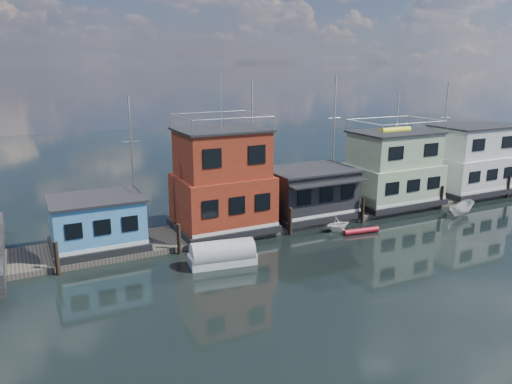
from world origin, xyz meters
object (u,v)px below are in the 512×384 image
houseboat_white (470,160)px  houseboat_red (222,182)px  dinghy_white (338,224)px  motorboat (461,209)px  tarp_runabout (222,255)px  houseboat_dark (310,192)px  red_kayak (361,231)px  houseboat_blue (97,223)px  houseboat_green (393,169)px

houseboat_white → houseboat_red: bearing=-180.0°
houseboat_red → dinghy_white: houseboat_red is taller
motorboat → tarp_runabout: 23.01m
houseboat_dark → dinghy_white: size_ratio=3.28×
houseboat_white → red_kayak: bearing=-163.8°
houseboat_blue → houseboat_green: bearing=0.0°
houseboat_green → red_kayak: (-7.31, -5.01, -3.33)m
tarp_runabout → houseboat_red: bearing=75.1°
houseboat_dark → motorboat: bearing=-22.2°
houseboat_white → houseboat_blue: bearing=-180.0°
houseboat_blue → houseboat_white: (36.50, 0.00, 1.33)m
houseboat_blue → motorboat: (30.00, -5.12, -1.58)m
houseboat_white → dinghy_white: bearing=-168.8°
houseboat_dark → houseboat_green: size_ratio=0.88×
houseboat_dark → red_kayak: bearing=-71.3°
houseboat_blue → red_kayak: houseboat_blue is taller
motorboat → red_kayak: (-10.80, 0.10, -0.40)m
houseboat_green → dinghy_white: (-8.67, -3.71, -2.95)m
dinghy_white → tarp_runabout: tarp_runabout is taller
red_kayak → dinghy_white: bearing=143.1°
dinghy_white → motorboat: bearing=-97.7°
tarp_runabout → dinghy_white: bearing=19.6°
houseboat_dark → red_kayak: size_ratio=2.47×
houseboat_dark → motorboat: 13.61m
red_kayak → tarp_runabout: bearing=-168.9°
houseboat_red → houseboat_white: (27.00, 0.00, -0.57)m
houseboat_blue → red_kayak: bearing=-14.6°
tarp_runabout → red_kayak: bearing=12.3°
houseboat_red → houseboat_white: size_ratio=1.41×
houseboat_dark → houseboat_blue: bearing=179.9°
dinghy_white → houseboat_blue: bearing=77.1°
houseboat_green → red_kayak: bearing=-145.5°
houseboat_dark → red_kayak: 5.71m
houseboat_green → houseboat_white: 10.00m
houseboat_blue → dinghy_white: (17.83, -3.71, -1.61)m
houseboat_green → red_kayak: size_ratio=2.81×
houseboat_dark → houseboat_green: 9.07m
red_kayak → houseboat_green: bearing=41.4°
houseboat_red → houseboat_white: houseboat_red is taller
houseboat_red → motorboat: 21.41m
houseboat_blue → tarp_runabout: houseboat_blue is taller
houseboat_white → red_kayak: size_ratio=2.81×
houseboat_dark → dinghy_white: houseboat_dark is taller
houseboat_red → houseboat_green: (17.00, 0.00, -0.55)m
houseboat_white → red_kayak: (-17.31, -5.01, -3.32)m
houseboat_blue → houseboat_green: houseboat_green is taller
tarp_runabout → red_kayak: (12.20, 0.89, -0.44)m
tarp_runabout → houseboat_blue: bearing=148.0°
houseboat_white → red_kayak: 18.32m
houseboat_dark → tarp_runabout: houseboat_dark is taller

